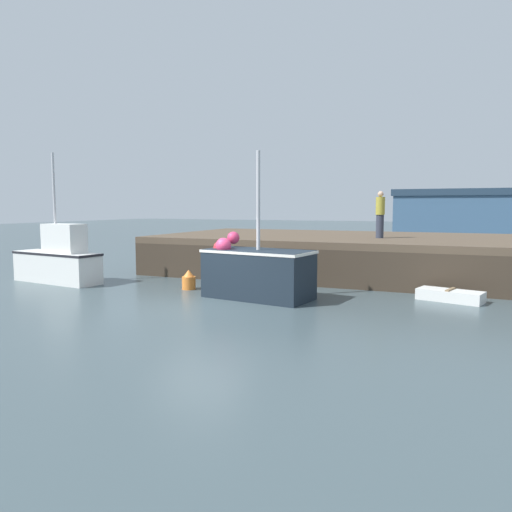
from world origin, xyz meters
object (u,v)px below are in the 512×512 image
fishing_boat_near_left (59,260)px  mooring_buoy_foreground (189,280)px  rowboat (450,295)px  fishing_boat_near_right (257,271)px  dockworker (380,214)px

fishing_boat_near_left → mooring_buoy_foreground: size_ratio=7.10×
fishing_boat_near_left → rowboat: size_ratio=2.40×
fishing_boat_near_left → mooring_buoy_foreground: fishing_boat_near_left is taller
fishing_boat_near_left → fishing_boat_near_right: bearing=0.3°
fishing_boat_near_right → dockworker: 6.52m
rowboat → dockworker: dockworker is taller
dockworker → mooring_buoy_foreground: size_ratio=2.73×
rowboat → mooring_buoy_foreground: (-8.07, -1.23, 0.13)m
mooring_buoy_foreground → dockworker: bearing=43.6°
fishing_boat_near_right → fishing_boat_near_left: bearing=-179.7°
fishing_boat_near_right → rowboat: bearing=18.2°
fishing_boat_near_right → rowboat: 5.71m
fishing_boat_near_left → rowboat: 13.30m
fishing_boat_near_left → dockworker: 12.07m
dockworker → rowboat: bearing=-55.9°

